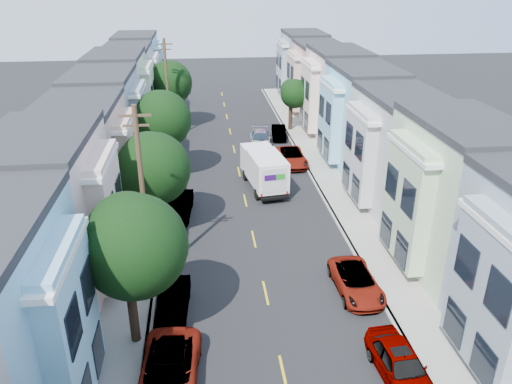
{
  "coord_description": "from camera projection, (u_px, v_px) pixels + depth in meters",
  "views": [
    {
      "loc": [
        -3.06,
        -22.42,
        16.16
      ],
      "look_at": [
        0.45,
        8.64,
        2.2
      ],
      "focal_mm": 35.0,
      "sensor_mm": 36.0,
      "label": 1
    }
  ],
  "objects": [
    {
      "name": "townhouse_row_right",
      "position": [
        374.0,
        179.0,
        41.99
      ],
      "size": [
        5.0,
        70.0,
        8.5
      ],
      "primitive_type": "cube",
      "color": "beige",
      "rests_on": "ground"
    },
    {
      "name": "utility_pole_near",
      "position": [
        143.0,
        198.0,
        26.31
      ],
      "size": [
        1.6,
        0.26,
        10.0
      ],
      "color": "#42301E",
      "rests_on": "ground"
    },
    {
      "name": "ground",
      "position": [
        266.0,
        293.0,
        27.24
      ],
      "size": [
        160.0,
        160.0,
        0.0
      ],
      "primitive_type": "plane",
      "color": "black",
      "rests_on": "ground"
    },
    {
      "name": "road_slab",
      "position": [
        242.0,
        185.0,
        40.85
      ],
      "size": [
        12.0,
        70.0,
        0.02
      ],
      "primitive_type": "cube",
      "color": "black",
      "rests_on": "ground"
    },
    {
      "name": "parked_right_c",
      "position": [
        292.0,
        157.0,
        44.92
      ],
      "size": [
        2.36,
        5.06,
        1.4
      ],
      "primitive_type": "imported",
      "rotation": [
        0.0,
        0.0,
        0.01
      ],
      "color": "black",
      "rests_on": "ground"
    },
    {
      "name": "parked_right_a",
      "position": [
        401.0,
        365.0,
        21.22
      ],
      "size": [
        2.13,
        4.85,
        1.54
      ],
      "primitive_type": "imported",
      "rotation": [
        0.0,
        0.0,
        0.07
      ],
      "color": "#505051",
      "rests_on": "ground"
    },
    {
      "name": "parked_right_b",
      "position": [
        356.0,
        282.0,
        27.07
      ],
      "size": [
        2.27,
        4.75,
        1.31
      ],
      "primitive_type": "imported",
      "rotation": [
        0.0,
        0.0,
        0.02
      ],
      "color": "#B7B8BD",
      "rests_on": "ground"
    },
    {
      "name": "fedex_truck",
      "position": [
        264.0,
        168.0,
        39.72
      ],
      "size": [
        2.43,
        6.32,
        3.03
      ],
      "rotation": [
        0.0,
        0.0,
        0.14
      ],
      "color": "white",
      "rests_on": "ground"
    },
    {
      "name": "parked_right_d",
      "position": [
        279.0,
        132.0,
        51.95
      ],
      "size": [
        1.76,
        4.03,
        1.31
      ],
      "primitive_type": "imported",
      "rotation": [
        0.0,
        0.0,
        -0.1
      ],
      "color": "black",
      "rests_on": "ground"
    },
    {
      "name": "parked_left_d",
      "position": [
        179.0,
        206.0,
        35.51
      ],
      "size": [
        1.99,
        4.66,
        1.51
      ],
      "primitive_type": "imported",
      "rotation": [
        0.0,
        0.0,
        -0.09
      ],
      "color": "#5A1112",
      "rests_on": "ground"
    },
    {
      "name": "townhouse_row_left",
      "position": [
        103.0,
        192.0,
        39.71
      ],
      "size": [
        5.0,
        70.0,
        8.5
      ],
      "primitive_type": "cube",
      "color": "beige",
      "rests_on": "ground"
    },
    {
      "name": "utility_pole_far",
      "position": [
        167.0,
        90.0,
        49.9
      ],
      "size": [
        1.6,
        0.26,
        10.0
      ],
      "color": "#42301E",
      "rests_on": "ground"
    },
    {
      "name": "tree_far_r",
      "position": [
        294.0,
        94.0,
        53.25
      ],
      "size": [
        3.1,
        3.1,
        5.6
      ],
      "color": "black",
      "rests_on": "ground"
    },
    {
      "name": "sidewalk_left",
      "position": [
        151.0,
        189.0,
        40.07
      ],
      "size": [
        2.6,
        70.0,
        0.15
      ],
      "primitive_type": "cube",
      "color": "gray",
      "rests_on": "ground"
    },
    {
      "name": "centerline",
      "position": [
        242.0,
        185.0,
        40.85
      ],
      "size": [
        0.12,
        70.0,
        0.01
      ],
      "primitive_type": "cube",
      "color": "gold",
      "rests_on": "ground"
    },
    {
      "name": "parked_left_b",
      "position": [
        169.0,
        373.0,
        20.82
      ],
      "size": [
        2.85,
        5.52,
        1.49
      ],
      "primitive_type": "imported",
      "rotation": [
        0.0,
        0.0,
        -0.07
      ],
      "color": "black",
      "rests_on": "ground"
    },
    {
      "name": "parked_left_c",
      "position": [
        173.0,
        302.0,
        25.35
      ],
      "size": [
        1.71,
        4.19,
        1.37
      ],
      "primitive_type": "imported",
      "rotation": [
        0.0,
        0.0,
        -0.07
      ],
      "color": "#A5A8B4",
      "rests_on": "ground"
    },
    {
      "name": "tree_b",
      "position": [
        132.0,
        247.0,
        21.62
      ],
      "size": [
        4.7,
        4.7,
        7.53
      ],
      "color": "black",
      "rests_on": "ground"
    },
    {
      "name": "tree_c",
      "position": [
        152.0,
        169.0,
        31.43
      ],
      "size": [
        4.7,
        4.7,
        7.02
      ],
      "color": "black",
      "rests_on": "ground"
    },
    {
      "name": "curb_right",
      "position": [
        314.0,
        181.0,
        41.44
      ],
      "size": [
        0.3,
        70.0,
        0.15
      ],
      "primitive_type": "cube",
      "color": "gray",
      "rests_on": "ground"
    },
    {
      "name": "tree_d",
      "position": [
        161.0,
        120.0,
        40.17
      ],
      "size": [
        4.7,
        4.7,
        7.48
      ],
      "color": "black",
      "rests_on": "ground"
    },
    {
      "name": "tree_e",
      "position": [
        169.0,
        83.0,
        53.28
      ],
      "size": [
        4.7,
        4.7,
        7.47
      ],
      "color": "black",
      "rests_on": "ground"
    },
    {
      "name": "curb_left",
      "position": [
        167.0,
        188.0,
        40.2
      ],
      "size": [
        0.3,
        70.0,
        0.15
      ],
      "primitive_type": "cube",
      "color": "gray",
      "rests_on": "ground"
    },
    {
      "name": "sidewalk_right",
      "position": [
        330.0,
        181.0,
        41.57
      ],
      "size": [
        2.6,
        70.0,
        0.15
      ],
      "primitive_type": "cube",
      "color": "gray",
      "rests_on": "ground"
    },
    {
      "name": "lead_sedan",
      "position": [
        261.0,
        139.0,
        49.69
      ],
      "size": [
        2.45,
        5.0,
        1.45
      ],
      "primitive_type": "imported",
      "rotation": [
        0.0,
        0.0,
        -0.09
      ],
      "color": "black",
      "rests_on": "ground"
    }
  ]
}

